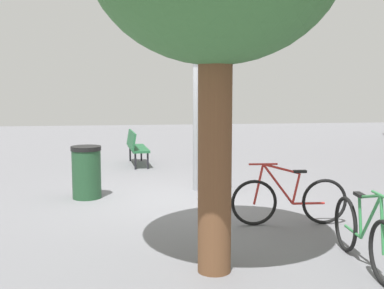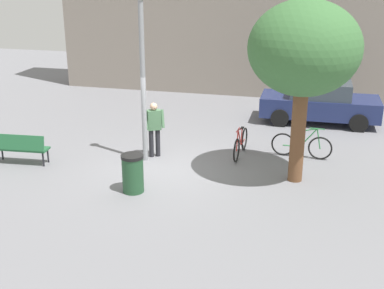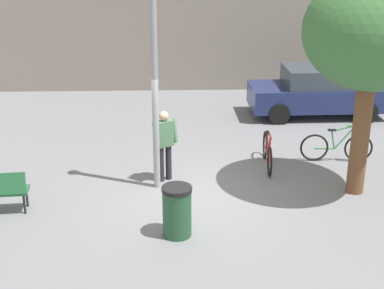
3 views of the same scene
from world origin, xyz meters
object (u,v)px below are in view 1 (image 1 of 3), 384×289
bicycle_red (289,200)px  bicycle_green (363,235)px  person_by_lamppost (215,144)px  trash_bin (87,172)px  park_bench (135,145)px  lamppost (197,55)px

bicycle_red → bicycle_green: size_ratio=1.00×
person_by_lamppost → trash_bin: (0.26, -2.53, -0.46)m
park_bench → bicycle_green: size_ratio=0.90×
person_by_lamppost → park_bench: (-3.57, -1.55, -0.42)m
bicycle_green → trash_bin: (-4.04, -3.53, 0.12)m
park_bench → bicycle_green: 8.27m
lamppost → person_by_lamppost: 1.82m
bicycle_green → trash_bin: trash_bin is taller
bicycle_red → bicycle_green: bearing=9.4°
person_by_lamppost → park_bench: person_by_lamppost is taller
lamppost → trash_bin: size_ratio=4.86×
bicycle_red → bicycle_green: same height
park_bench → bicycle_red: bearing=20.3°
person_by_lamppost → bicycle_red: person_by_lamppost is taller
bicycle_red → trash_bin: bearing=-124.7°
person_by_lamppost → park_bench: bearing=-156.6°
bicycle_green → trash_bin: 5.36m
person_by_lamppost → bicycle_green: 4.45m
person_by_lamppost → trash_bin: bearing=-84.2°
bicycle_red → lamppost: bearing=-158.4°
trash_bin → lamppost: bearing=101.3°
lamppost → bicycle_green: size_ratio=2.68×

